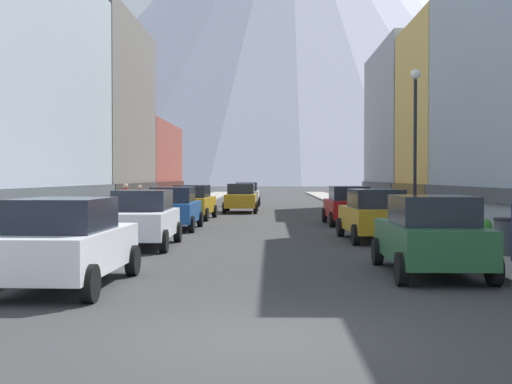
# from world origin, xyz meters

# --- Properties ---
(ground_plane) EXTENTS (400.00, 400.00, 0.00)m
(ground_plane) POSITION_xyz_m (0.00, 0.00, 0.00)
(ground_plane) COLOR #333333
(sidewalk_left) EXTENTS (2.50, 100.00, 0.15)m
(sidewalk_left) POSITION_xyz_m (-6.25, 35.00, 0.07)
(sidewalk_left) COLOR gray
(sidewalk_left) RESTS_ON ground
(sidewalk_right) EXTENTS (2.50, 100.00, 0.15)m
(sidewalk_right) POSITION_xyz_m (6.25, 35.00, 0.07)
(sidewalk_right) COLOR gray
(sidewalk_right) RESTS_ON ground
(storefront_left_2) EXTENTS (9.52, 12.53, 11.32)m
(storefront_left_2) POSITION_xyz_m (-12.11, 30.36, 5.48)
(storefront_left_2) COLOR #66605B
(storefront_left_2) RESTS_ON ground
(storefront_left_3) EXTENTS (9.44, 13.68, 6.34)m
(storefront_left_3) POSITION_xyz_m (-12.07, 43.60, 3.05)
(storefront_left_3) COLOR brown
(storefront_left_3) RESTS_ON ground
(storefront_right_2) EXTENTS (7.96, 8.46, 10.30)m
(storefront_right_2) POSITION_xyz_m (11.33, 26.74, 4.98)
(storefront_right_2) COLOR #D8B259
(storefront_right_2) RESTS_ON ground
(storefront_right_3) EXTENTS (6.77, 12.71, 10.98)m
(storefront_right_3) POSITION_xyz_m (10.74, 37.70, 5.31)
(storefront_right_3) COLOR #99A5B2
(storefront_right_3) RESTS_ON ground
(car_left_0) EXTENTS (2.16, 4.45, 1.78)m
(car_left_0) POSITION_xyz_m (-3.80, 4.17, 0.90)
(car_left_0) COLOR silver
(car_left_0) RESTS_ON ground
(car_left_1) EXTENTS (2.11, 4.42, 1.78)m
(car_left_1) POSITION_xyz_m (-3.80, 12.09, 0.90)
(car_left_1) COLOR silver
(car_left_1) RESTS_ON ground
(car_left_2) EXTENTS (2.06, 4.40, 1.78)m
(car_left_2) POSITION_xyz_m (-3.80, 19.08, 0.90)
(car_left_2) COLOR #19478C
(car_left_2) RESTS_ON ground
(car_left_3) EXTENTS (2.25, 4.48, 1.78)m
(car_left_3) POSITION_xyz_m (-3.80, 26.03, 0.90)
(car_left_3) COLOR #B28419
(car_left_3) RESTS_ON ground
(car_right_0) EXTENTS (2.09, 4.41, 1.78)m
(car_right_0) POSITION_xyz_m (3.80, 6.12, 0.90)
(car_right_0) COLOR #265933
(car_right_0) RESTS_ON ground
(car_right_1) EXTENTS (2.24, 4.48, 1.78)m
(car_right_1) POSITION_xyz_m (3.80, 14.32, 0.90)
(car_right_1) COLOR #B28419
(car_right_1) RESTS_ON ground
(car_right_2) EXTENTS (2.14, 4.44, 1.78)m
(car_right_2) POSITION_xyz_m (3.80, 22.23, 0.90)
(car_right_2) COLOR #9E1111
(car_right_2) RESTS_ON ground
(car_driving_0) EXTENTS (2.06, 4.40, 1.78)m
(car_driving_0) POSITION_xyz_m (-1.60, 42.99, 0.90)
(car_driving_0) COLOR silver
(car_driving_0) RESTS_ON ground
(car_driving_1) EXTENTS (2.06, 4.40, 1.78)m
(car_driving_1) POSITION_xyz_m (-1.60, 33.08, 0.90)
(car_driving_1) COLOR #B28419
(car_driving_1) RESTS_ON ground
(trash_bin_right) EXTENTS (0.59, 0.59, 0.98)m
(trash_bin_right) POSITION_xyz_m (6.35, 8.71, 0.64)
(trash_bin_right) COLOR #4C5156
(trash_bin_right) RESTS_ON sidewalk_right
(potted_plant_0) EXTENTS (0.59, 0.59, 0.88)m
(potted_plant_0) POSITION_xyz_m (7.00, 18.83, 0.64)
(potted_plant_0) COLOR #4C4C51
(potted_plant_0) RESTS_ON sidewalk_right
(potted_plant_1) EXTENTS (0.47, 0.47, 0.71)m
(potted_plant_1) POSITION_xyz_m (7.00, 12.46, 0.50)
(potted_plant_1) COLOR brown
(potted_plant_1) RESTS_ON sidewalk_right
(potted_plant_2) EXTENTS (0.59, 0.59, 0.90)m
(potted_plant_2) POSITION_xyz_m (-7.00, 12.16, 0.61)
(potted_plant_2) COLOR #4C4C51
(potted_plant_2) RESTS_ON sidewalk_left
(pedestrian_0) EXTENTS (0.36, 0.36, 1.65)m
(pedestrian_0) POSITION_xyz_m (-6.25, 24.43, 0.91)
(pedestrian_0) COLOR navy
(pedestrian_0) RESTS_ON sidewalk_left
(pedestrian_2) EXTENTS (0.36, 0.36, 1.75)m
(pedestrian_2) POSITION_xyz_m (-6.25, 21.15, 0.96)
(pedestrian_2) COLOR maroon
(pedestrian_2) RESTS_ON sidewalk_left
(streetlamp_right) EXTENTS (0.36, 0.36, 5.86)m
(streetlamp_right) POSITION_xyz_m (5.35, 15.13, 3.99)
(streetlamp_right) COLOR black
(streetlamp_right) RESTS_ON sidewalk_right
(mountain_backdrop) EXTENTS (223.07, 223.07, 128.20)m
(mountain_backdrop) POSITION_xyz_m (7.39, 260.00, 64.10)
(mountain_backdrop) COLOR silver
(mountain_backdrop) RESTS_ON ground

